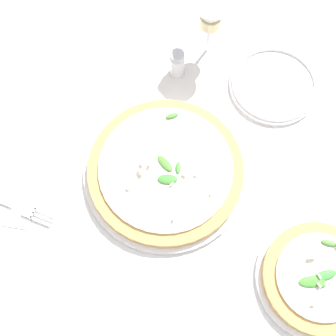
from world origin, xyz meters
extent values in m
plane|color=silver|center=(0.00, 0.00, 0.00)|extent=(6.00, 6.00, 0.00)
cylinder|color=white|center=(0.00, 0.01, 0.01)|extent=(0.33, 0.33, 0.01)
cylinder|color=tan|center=(0.00, 0.01, 0.02)|extent=(0.31, 0.31, 0.02)
cylinder|color=silver|center=(0.00, 0.01, 0.03)|extent=(0.26, 0.26, 0.01)
ellipsoid|color=#438D36|center=(0.02, 0.00, 0.04)|extent=(0.01, 0.03, 0.01)
ellipsoid|color=#3C8030|center=(0.00, -0.02, 0.04)|extent=(0.04, 0.03, 0.01)
ellipsoid|color=#488531|center=(0.03, 0.11, 0.04)|extent=(0.03, 0.02, 0.01)
ellipsoid|color=#48852F|center=(0.00, 0.01, 0.04)|extent=(0.03, 0.04, 0.01)
cube|color=beige|center=(0.08, -0.06, 0.04)|extent=(0.01, 0.01, 0.00)
cube|color=beige|center=(-0.05, 0.00, 0.04)|extent=(0.01, 0.01, 0.01)
cube|color=beige|center=(-0.04, 0.02, 0.04)|extent=(0.01, 0.01, 0.01)
cube|color=beige|center=(-0.03, 0.02, 0.04)|extent=(0.01, 0.01, 0.01)
cube|color=beige|center=(0.06, -0.02, 0.04)|extent=(0.01, 0.01, 0.00)
cube|color=beige|center=(0.00, -0.10, 0.04)|extent=(0.01, 0.01, 0.01)
cube|color=beige|center=(0.03, -0.02, 0.04)|extent=(0.01, 0.01, 0.01)
cube|color=beige|center=(-0.08, -0.03, 0.04)|extent=(0.01, 0.01, 0.00)
cube|color=beige|center=(0.01, -0.03, 0.04)|extent=(0.01, 0.01, 0.00)
cylinder|color=white|center=(0.24, -0.24, 0.01)|extent=(0.22, 0.22, 0.01)
cylinder|color=tan|center=(0.24, -0.24, 0.02)|extent=(0.20, 0.20, 0.02)
cylinder|color=silver|center=(0.24, -0.24, 0.03)|extent=(0.16, 0.16, 0.01)
ellipsoid|color=#41892E|center=(0.22, -0.25, 0.04)|extent=(0.05, 0.02, 0.01)
ellipsoid|color=#3C8737|center=(0.25, -0.24, 0.04)|extent=(0.04, 0.02, 0.01)
ellipsoid|color=#447A34|center=(0.23, -0.25, 0.04)|extent=(0.03, 0.02, 0.01)
ellipsoid|color=#497D37|center=(0.27, -0.19, 0.04)|extent=(0.03, 0.02, 0.01)
cube|color=beige|center=(0.24, -0.24, 0.04)|extent=(0.01, 0.01, 0.00)
cube|color=beige|center=(0.23, -0.21, 0.04)|extent=(0.01, 0.00, 0.01)
cube|color=beige|center=(0.23, -0.26, 0.04)|extent=(0.01, 0.01, 0.00)
cube|color=beige|center=(0.22, -0.29, 0.04)|extent=(0.01, 0.00, 0.00)
cylinder|color=white|center=(0.13, 0.28, 0.00)|extent=(0.07, 0.07, 0.00)
cylinder|color=white|center=(0.13, 0.28, 0.04)|extent=(0.01, 0.01, 0.08)
cone|color=white|center=(0.13, 0.28, 0.12)|extent=(0.08, 0.08, 0.07)
cylinder|color=beige|center=(0.13, 0.28, 0.10)|extent=(0.04, 0.04, 0.02)
cube|color=silver|center=(-0.27, -0.04, 0.01)|extent=(0.03, 0.03, 0.00)
cube|color=silver|center=(-0.25, -0.06, 0.01)|extent=(0.04, 0.02, 0.00)
cube|color=silver|center=(-0.25, -0.05, 0.01)|extent=(0.04, 0.02, 0.00)
cube|color=silver|center=(-0.24, -0.04, 0.01)|extent=(0.04, 0.02, 0.00)
cylinder|color=white|center=(0.26, 0.17, 0.01)|extent=(0.19, 0.19, 0.01)
torus|color=white|center=(0.26, 0.17, 0.01)|extent=(0.18, 0.18, 0.01)
cylinder|color=silver|center=(0.06, 0.24, 0.03)|extent=(0.03, 0.03, 0.06)
cylinder|color=#B7B7BF|center=(0.06, 0.24, 0.06)|extent=(0.03, 0.03, 0.01)
camera|label=1|loc=(-0.04, -0.32, 0.88)|focal=50.00mm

